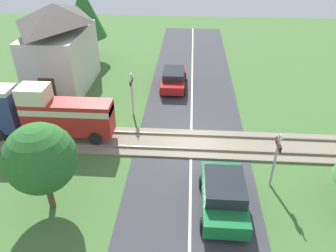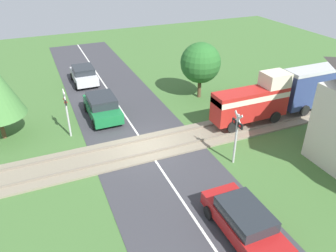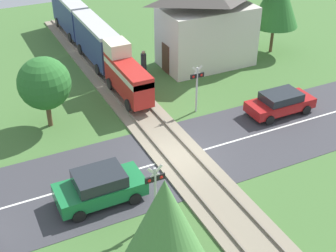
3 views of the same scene
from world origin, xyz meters
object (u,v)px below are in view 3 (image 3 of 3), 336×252
object	(u,v)px
crossing_signal_east_approach	(197,83)
station_building	(207,24)
pedestrian_by_station	(144,62)
train	(93,37)
car_far_side	(280,102)
car_near_crossing	(100,186)
crossing_signal_west_approach	(155,187)

from	to	relation	value
crossing_signal_east_approach	station_building	world-z (taller)	station_building
crossing_signal_east_approach	pedestrian_by_station	xyz separation A→B (m)	(-0.57, 6.70, -1.24)
crossing_signal_east_approach	train	bearing A→B (deg)	107.48
car_far_side	station_building	distance (m)	8.68
car_near_crossing	crossing_signal_west_approach	world-z (taller)	crossing_signal_west_approach
crossing_signal_east_approach	pedestrian_by_station	bearing A→B (deg)	94.87
car_near_crossing	crossing_signal_east_approach	bearing A→B (deg)	33.60
car_far_side	pedestrian_by_station	xyz separation A→B (m)	(-5.04, 9.14, -0.01)
car_near_crossing	crossing_signal_west_approach	xyz separation A→B (m)	(1.67, -2.44, 1.15)
crossing_signal_east_approach	station_building	distance (m)	7.27
train	pedestrian_by_station	distance (m)	4.39
train	crossing_signal_east_approach	distance (m)	10.54
car_near_crossing	crossing_signal_east_approach	xyz separation A→B (m)	(8.01, 5.32, 1.15)
station_building	train	bearing A→B (deg)	150.33
crossing_signal_west_approach	station_building	world-z (taller)	station_building
car_near_crossing	crossing_signal_west_approach	distance (m)	3.17
train	car_near_crossing	size ratio (longest dim) A/B	4.56
car_far_side	crossing_signal_east_approach	xyz separation A→B (m)	(-4.47, 2.44, 1.23)
crossing_signal_east_approach	car_near_crossing	bearing A→B (deg)	-146.40
car_far_side	crossing_signal_west_approach	world-z (taller)	crossing_signal_west_approach
crossing_signal_west_approach	pedestrian_by_station	world-z (taller)	crossing_signal_west_approach
train	station_building	bearing A→B (deg)	-29.67
crossing_signal_east_approach	pedestrian_by_station	distance (m)	6.84
car_near_crossing	station_building	world-z (taller)	station_building
train	station_building	world-z (taller)	station_building
car_far_side	station_building	xyz separation A→B (m)	(-0.38, 8.36, 2.29)
car_near_crossing	car_far_side	xyz separation A→B (m)	(12.47, 2.88, -0.08)
crossing_signal_west_approach	pedestrian_by_station	xyz separation A→B (m)	(5.76, 14.46, -1.24)
pedestrian_by_station	train	bearing A→B (deg)	127.76
car_far_side	crossing_signal_west_approach	size ratio (longest dim) A/B	1.37
train	crossing_signal_west_approach	xyz separation A→B (m)	(-3.17, -17.81, 0.08)
train	car_far_side	xyz separation A→B (m)	(7.64, -12.49, -1.15)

